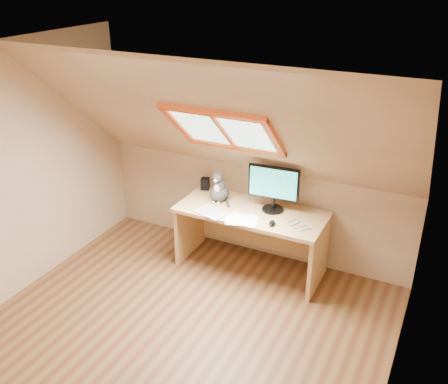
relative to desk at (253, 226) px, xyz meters
The scene contains 10 objects.
ground 1.53m from the desk, 95.61° to the right, with size 3.50×3.50×0.00m, color brown.
room_shell 1.82m from the desk, 95.27° to the right, with size 3.52×3.52×2.41m.
desk is the anchor object (origin of this frame).
monitor 0.53m from the desk, ahead, with size 0.52×0.22×0.48m.
cat 0.52m from the desk, behind, with size 0.21×0.24×0.36m.
desk_speaker 0.75m from the desk, 164.59° to the left, with size 0.09×0.09×0.13m, color black.
graphics_tablet 0.50m from the desk, 138.28° to the right, with size 0.30×0.22×0.01m, color #B2B2B7.
mouse 0.46m from the desk, 41.00° to the right, with size 0.06×0.11×0.04m, color black.
papers 0.40m from the desk, 104.62° to the right, with size 0.35×0.30×0.01m.
cables 0.52m from the desk, 22.91° to the right, with size 0.51×0.26×0.01m.
Camera 1 is at (1.89, -2.79, 3.00)m, focal length 40.00 mm.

